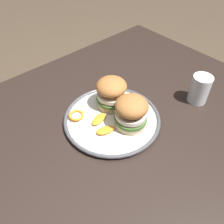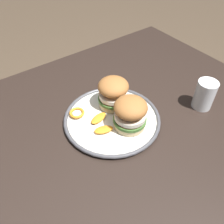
{
  "view_description": "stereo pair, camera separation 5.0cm",
  "coord_description": "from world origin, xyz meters",
  "px_view_note": "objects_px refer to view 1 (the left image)",
  "views": [
    {
      "loc": [
        0.34,
        0.38,
        1.3
      ],
      "look_at": [
        -0.01,
        -0.01,
        0.79
      ],
      "focal_mm": 37.45,
      "sensor_mm": 36.0,
      "label": 1
    },
    {
      "loc": [
        0.3,
        0.42,
        1.3
      ],
      "look_at": [
        -0.01,
        -0.01,
        0.79
      ],
      "focal_mm": 37.45,
      "sensor_mm": 36.0,
      "label": 2
    }
  ],
  "objects_px": {
    "sandwich_half_left": "(111,92)",
    "drinking_glass": "(199,91)",
    "dining_table": "(111,143)",
    "dinner_plate": "(112,119)",
    "sandwich_half_right": "(131,112)"
  },
  "relations": [
    {
      "from": "dining_table",
      "to": "sandwich_half_right",
      "type": "bearing_deg",
      "value": 121.26
    },
    {
      "from": "sandwich_half_left",
      "to": "drinking_glass",
      "type": "relative_size",
      "value": 1.13
    },
    {
      "from": "sandwich_half_left",
      "to": "drinking_glass",
      "type": "distance_m",
      "value": 0.31
    },
    {
      "from": "dining_table",
      "to": "dinner_plate",
      "type": "relative_size",
      "value": 3.83
    },
    {
      "from": "dinner_plate",
      "to": "sandwich_half_left",
      "type": "bearing_deg",
      "value": -130.26
    },
    {
      "from": "sandwich_half_left",
      "to": "sandwich_half_right",
      "type": "distance_m",
      "value": 0.11
    },
    {
      "from": "dining_table",
      "to": "sandwich_half_right",
      "type": "distance_m",
      "value": 0.19
    },
    {
      "from": "dining_table",
      "to": "sandwich_half_right",
      "type": "relative_size",
      "value": 10.08
    },
    {
      "from": "dinner_plate",
      "to": "sandwich_half_left",
      "type": "distance_m",
      "value": 0.09
    },
    {
      "from": "dining_table",
      "to": "drinking_glass",
      "type": "distance_m",
      "value": 0.36
    },
    {
      "from": "dining_table",
      "to": "drinking_glass",
      "type": "bearing_deg",
      "value": 158.27
    },
    {
      "from": "dinner_plate",
      "to": "dining_table",
      "type": "bearing_deg",
      "value": 37.73
    },
    {
      "from": "dinner_plate",
      "to": "drinking_glass",
      "type": "xyz_separation_m",
      "value": [
        -0.29,
        0.13,
        0.03
      ]
    },
    {
      "from": "drinking_glass",
      "to": "dining_table",
      "type": "bearing_deg",
      "value": -21.73
    },
    {
      "from": "dining_table",
      "to": "drinking_glass",
      "type": "xyz_separation_m",
      "value": [
        -0.3,
        0.12,
        0.15
      ]
    }
  ]
}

